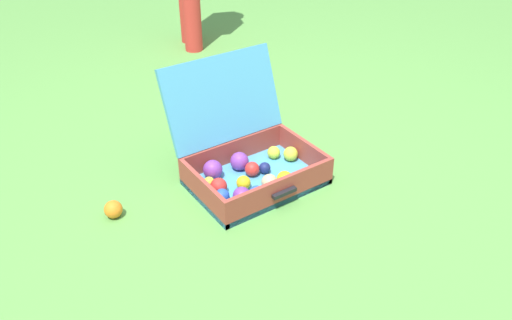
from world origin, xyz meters
name	(u,v)px	position (x,y,z in m)	size (l,w,h in m)	color
ground_plane	(268,186)	(0.00, 0.00, 0.00)	(16.00, 16.00, 0.00)	#569342
open_suitcase	(246,158)	(-0.04, 0.10, 0.10)	(0.53, 0.53, 0.48)	#4799C6
stray_ball_on_grass	(113,209)	(-0.61, 0.18, 0.04)	(0.07, 0.07, 0.07)	orange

